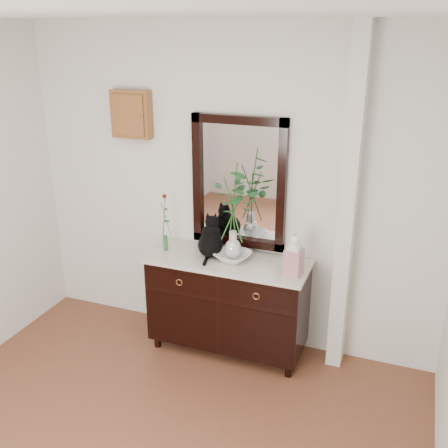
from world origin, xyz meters
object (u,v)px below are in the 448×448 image
at_px(sideboard, 228,300).
at_px(cat, 210,237).
at_px(ginger_jar, 294,255).
at_px(lotus_bowl, 233,256).

xyz_separation_m(sideboard, cat, (-0.17, 0.03, 0.54)).
height_order(sideboard, cat, cat).
bearing_deg(sideboard, ginger_jar, -8.07).
xyz_separation_m(cat, lotus_bowl, (0.21, -0.03, -0.13)).
distance_m(sideboard, ginger_jar, 0.79).
xyz_separation_m(cat, ginger_jar, (0.73, -0.11, 0.00)).
distance_m(cat, ginger_jar, 0.74).
height_order(cat, lotus_bowl, cat).
xyz_separation_m(lotus_bowl, ginger_jar, (0.53, -0.08, 0.13)).
xyz_separation_m(sideboard, lotus_bowl, (0.04, 0.00, 0.41)).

